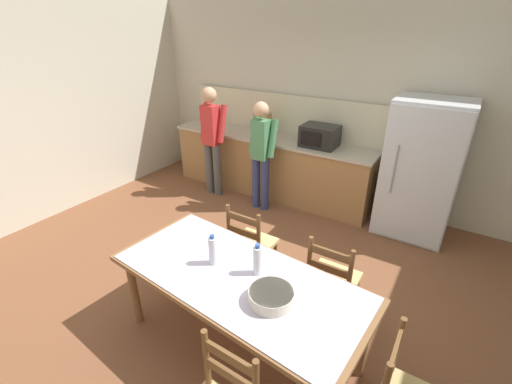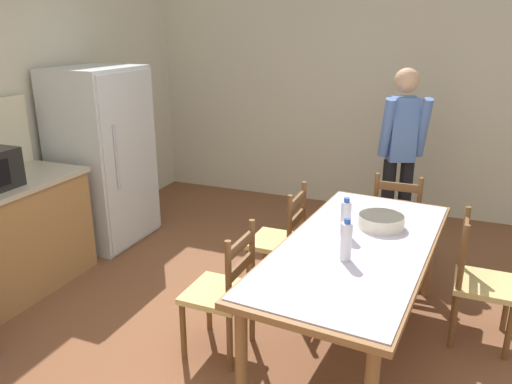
{
  "view_description": "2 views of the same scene",
  "coord_description": "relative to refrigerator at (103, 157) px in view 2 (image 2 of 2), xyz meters",
  "views": [
    {
      "loc": [
        1.6,
        -2.21,
        2.51
      ],
      "look_at": [
        0.04,
        0.26,
        1.07
      ],
      "focal_mm": 24.0,
      "sensor_mm": 36.0,
      "label": 1
    },
    {
      "loc": [
        -2.64,
        -1.03,
        2.12
      ],
      "look_at": [
        0.22,
        0.13,
        1.08
      ],
      "focal_mm": 35.0,
      "sensor_mm": 36.0,
      "label": 2
    }
  ],
  "objects": [
    {
      "name": "ground_plane",
      "position": [
        -1.23,
        -2.19,
        -0.87
      ],
      "size": [
        8.32,
        8.32,
        0.0
      ],
      "primitive_type": "plane",
      "color": "brown"
    },
    {
      "name": "wall_right",
      "position": [
        2.03,
        -2.19,
        0.58
      ],
      "size": [
        0.12,
        5.2,
        2.9
      ],
      "primitive_type": "cube",
      "color": "beige",
      "rests_on": "ground"
    },
    {
      "name": "refrigerator",
      "position": [
        0.0,
        0.0,
        0.0
      ],
      "size": [
        0.86,
        0.73,
        1.74
      ],
      "color": "silver",
      "rests_on": "ground"
    },
    {
      "name": "dining_table",
      "position": [
        -0.87,
        -2.71,
        -0.19
      ],
      "size": [
        2.13,
        1.08,
        0.76
      ],
      "rotation": [
        0.0,
        0.0,
        -0.08
      ],
      "color": "brown",
      "rests_on": "ground"
    },
    {
      "name": "bottle_near_centre",
      "position": [
        -1.12,
        -2.69,
        0.01
      ],
      "size": [
        0.07,
        0.07,
        0.27
      ],
      "color": "silver",
      "rests_on": "dining_table"
    },
    {
      "name": "bottle_off_centre",
      "position": [
        -0.76,
        -2.6,
        0.01
      ],
      "size": [
        0.07,
        0.07,
        0.27
      ],
      "color": "silver",
      "rests_on": "dining_table"
    },
    {
      "name": "serving_bowl",
      "position": [
        -0.52,
        -2.81,
        -0.06
      ],
      "size": [
        0.32,
        0.32,
        0.09
      ],
      "color": "beige",
      "rests_on": "dining_table"
    },
    {
      "name": "chair_head_end",
      "position": [
        0.45,
        -2.82,
        -0.43
      ],
      "size": [
        0.4,
        0.42,
        0.91
      ],
      "rotation": [
        0.0,
        0.0,
        1.58
      ],
      "color": "brown",
      "rests_on": "ground"
    },
    {
      "name": "chair_side_far_right",
      "position": [
        -0.34,
        -2.0,
        -0.43
      ],
      "size": [
        0.42,
        0.4,
        0.91
      ],
      "rotation": [
        0.0,
        0.0,
        3.14
      ],
      "color": "brown",
      "rests_on": "ground"
    },
    {
      "name": "chair_side_far_left",
      "position": [
        -1.27,
        -1.92,
        -0.43
      ],
      "size": [
        0.42,
        0.4,
        0.91
      ],
      "rotation": [
        0.0,
        0.0,
        3.13
      ],
      "color": "brown",
      "rests_on": "ground"
    },
    {
      "name": "chair_side_near_right",
      "position": [
        -0.47,
        -3.49,
        -0.43
      ],
      "size": [
        0.43,
        0.41,
        0.91
      ],
      "rotation": [
        0.0,
        0.0,
        -0.02
      ],
      "color": "brown",
      "rests_on": "ground"
    },
    {
      "name": "person_by_table",
      "position": [
        1.0,
        -2.75,
        0.11
      ],
      "size": [
        0.4,
        0.49,
        1.74
      ],
      "rotation": [
        0.0,
        0.0,
        3.54
      ],
      "color": "black",
      "rests_on": "ground"
    }
  ]
}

